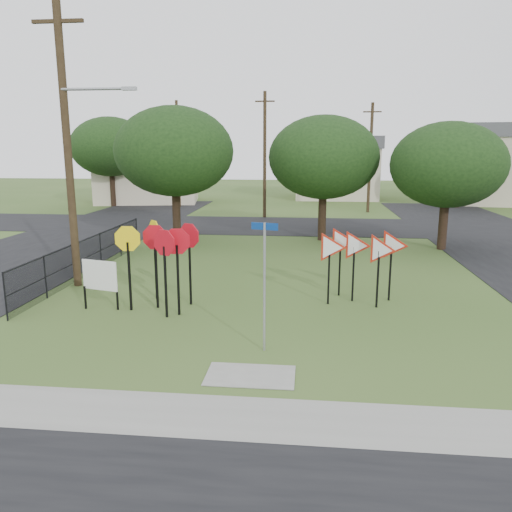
{
  "coord_description": "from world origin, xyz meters",
  "views": [
    {
      "loc": [
        1.21,
        -12.73,
        5.01
      ],
      "look_at": [
        -0.44,
        3.0,
        1.6
      ],
      "focal_mm": 35.0,
      "sensor_mm": 36.0,
      "label": 1
    }
  ],
  "objects": [
    {
      "name": "street_far",
      "position": [
        0.0,
        20.0,
        0.01
      ],
      "size": [
        60.0,
        8.0,
        0.02
      ],
      "primitive_type": "cube",
      "color": "black",
      "rests_on": "ground"
    },
    {
      "name": "far_pole_c",
      "position": [
        -10.0,
        30.0,
        4.6
      ],
      "size": [
        1.4,
        0.24,
        9.0
      ],
      "color": "#3C2D1B",
      "rests_on": "ground"
    },
    {
      "name": "tree_near_left",
      "position": [
        -6.0,
        14.0,
        4.86
      ],
      "size": [
        6.4,
        6.4,
        7.27
      ],
      "color": "black",
      "rests_on": "ground"
    },
    {
      "name": "far_pole_b",
      "position": [
        6.0,
        28.0,
        4.35
      ],
      "size": [
        1.4,
        0.24,
        8.5
      ],
      "color": "#3C2D1B",
      "rests_on": "ground"
    },
    {
      "name": "curb_pad",
      "position": [
        0.0,
        -2.4,
        0.01
      ],
      "size": [
        2.0,
        1.2,
        0.02
      ],
      "primitive_type": "cube",
      "color": "gray",
      "rests_on": "ground"
    },
    {
      "name": "street_left",
      "position": [
        -12.0,
        10.0,
        0.01
      ],
      "size": [
        8.0,
        50.0,
        0.02
      ],
      "primitive_type": "cube",
      "color": "black",
      "rests_on": "ground"
    },
    {
      "name": "house_left",
      "position": [
        -14.0,
        34.0,
        3.65
      ],
      "size": [
        10.58,
        8.88,
        7.2
      ],
      "color": "beige",
      "rests_on": "ground"
    },
    {
      "name": "ground",
      "position": [
        0.0,
        0.0,
        0.0
      ],
      "size": [
        140.0,
        140.0,
        0.0
      ],
      "primitive_type": "plane",
      "color": "#35521F"
    },
    {
      "name": "tree_near_right",
      "position": [
        8.0,
        13.0,
        4.22
      ],
      "size": [
        5.6,
        5.6,
        6.33
      ],
      "color": "black",
      "rests_on": "ground"
    },
    {
      "name": "far_pole_a",
      "position": [
        -2.0,
        24.0,
        4.6
      ],
      "size": [
        1.4,
        0.24,
        9.0
      ],
      "color": "#3C2D1B",
      "rests_on": "ground"
    },
    {
      "name": "yield_sign_cluster",
      "position": [
        2.9,
        3.55,
        1.79
      ],
      "size": [
        3.09,
        1.53,
        2.44
      ],
      "color": "black",
      "rests_on": "ground"
    },
    {
      "name": "tree_near_mid",
      "position": [
        2.0,
        15.0,
        4.54
      ],
      "size": [
        6.0,
        6.0,
        6.8
      ],
      "color": "black",
      "rests_on": "ground"
    },
    {
      "name": "utility_pole_main",
      "position": [
        -7.24,
        4.5,
        5.21
      ],
      "size": [
        3.55,
        0.33,
        10.0
      ],
      "color": "#3C2D1B",
      "rests_on": "ground"
    },
    {
      "name": "fence_run",
      "position": [
        -7.6,
        6.25,
        0.78
      ],
      "size": [
        0.05,
        11.55,
        1.5
      ],
      "color": "black",
      "rests_on": "ground"
    },
    {
      "name": "street_name_sign",
      "position": [
        0.18,
        -0.9,
        1.86
      ],
      "size": [
        0.66,
        0.18,
        3.27
      ],
      "color": "#9B9DA3",
      "rests_on": "ground"
    },
    {
      "name": "info_board",
      "position": [
        -5.26,
        1.86,
        1.05
      ],
      "size": [
        1.24,
        0.37,
        1.59
      ],
      "color": "black",
      "rests_on": "ground"
    },
    {
      "name": "sidewalk",
      "position": [
        0.0,
        -4.2,
        0.01
      ],
      "size": [
        30.0,
        1.6,
        0.02
      ],
      "primitive_type": "cube",
      "color": "gray",
      "rests_on": "ground"
    },
    {
      "name": "tree_far_right",
      "position": [
        14.0,
        32.0,
        4.54
      ],
      "size": [
        6.0,
        6.0,
        6.8
      ],
      "color": "black",
      "rests_on": "ground"
    },
    {
      "name": "stop_sign_cluster",
      "position": [
        -3.32,
        2.15,
        1.99
      ],
      "size": [
        2.54,
        2.38,
        2.71
      ],
      "color": "black",
      "rests_on": "ground"
    },
    {
      "name": "planting_strip",
      "position": [
        0.0,
        -5.4,
        0.01
      ],
      "size": [
        30.0,
        0.8,
        0.02
      ],
      "primitive_type": "cube",
      "color": "#35521F",
      "rests_on": "ground"
    },
    {
      "name": "house_mid",
      "position": [
        4.0,
        40.0,
        3.15
      ],
      "size": [
        8.4,
        8.4,
        6.2
      ],
      "color": "beige",
      "rests_on": "ground"
    },
    {
      "name": "house_right",
      "position": [
        18.0,
        36.0,
        3.65
      ],
      "size": [
        8.3,
        8.3,
        7.2
      ],
      "color": "beige",
      "rests_on": "ground"
    },
    {
      "name": "tree_far_left",
      "position": [
        -16.0,
        30.0,
        5.17
      ],
      "size": [
        6.8,
        6.8,
        7.73
      ],
      "color": "black",
      "rests_on": "ground"
    }
  ]
}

